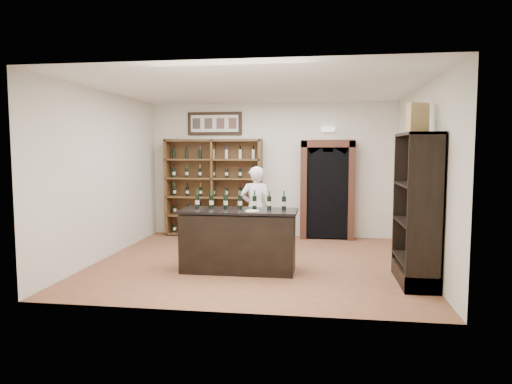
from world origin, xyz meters
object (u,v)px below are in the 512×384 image
counter_bottle_0 (197,201)px  wine_crate (418,118)px  side_cabinet (418,232)px  shopkeeper (256,208)px  tasting_counter (239,241)px  wine_shelf (214,188)px

counter_bottle_0 → wine_crate: wine_crate is taller
side_cabinet → shopkeeper: 3.27m
tasting_counter → shopkeeper: (0.05, 1.59, 0.33)m
wine_shelf → side_cabinet: (3.82, -3.23, -0.35)m
counter_bottle_0 → shopkeeper: size_ratio=0.18×
wine_shelf → wine_crate: size_ratio=5.01×
shopkeeper → side_cabinet: bearing=130.9°
wine_shelf → wine_crate: (3.79, -3.12, 1.32)m
tasting_counter → wine_shelf: bearing=110.6°
wine_crate → counter_bottle_0: bearing=150.1°
counter_bottle_0 → wine_crate: 3.67m
wine_shelf → tasting_counter: size_ratio=1.17×
wine_shelf → counter_bottle_0: bearing=-82.2°
wine_crate → tasting_counter: bearing=151.8°
side_cabinet → shopkeeper: bearing=144.8°
tasting_counter → wine_crate: 3.31m
tasting_counter → shopkeeper: size_ratio=1.15×
wine_shelf → side_cabinet: bearing=-40.2°
wine_shelf → shopkeeper: size_ratio=1.34×
wine_shelf → wine_crate: 5.08m
side_cabinet → tasting_counter: bearing=173.7°
wine_shelf → tasting_counter: (1.10, -2.93, -0.61)m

